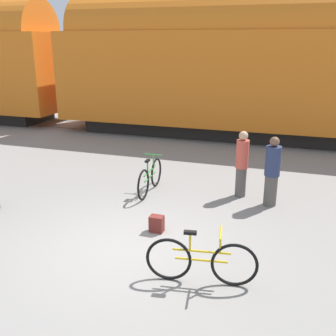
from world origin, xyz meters
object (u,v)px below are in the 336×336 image
at_px(freight_train, 224,63).
at_px(bicycle_yellow, 201,261).
at_px(backpack, 157,224).
at_px(bicycle_green, 150,177).
at_px(person_in_red, 242,164).
at_px(person_in_navy, 272,172).

relative_size(freight_train, bicycle_yellow, 23.47).
distance_m(bicycle_yellow, backpack, 1.94).
bearing_deg(bicycle_green, bicycle_yellow, -58.09).
height_order(freight_train, backpack, freight_train).
xyz_separation_m(freight_train, person_in_red, (1.68, -6.35, -2.04)).
bearing_deg(person_in_navy, backpack, 124.95).
relative_size(bicycle_green, person_in_red, 1.06).
height_order(freight_train, bicycle_yellow, freight_train).
height_order(person_in_red, backpack, person_in_red).
xyz_separation_m(freight_train, bicycle_yellow, (1.61, -10.27, -2.49)).
height_order(person_in_red, person_in_navy, same).
height_order(bicycle_yellow, person_in_red, person_in_red).
relative_size(bicycle_green, person_in_navy, 1.06).
distance_m(bicycle_yellow, bicycle_green, 4.07).
distance_m(bicycle_yellow, person_in_red, 3.95).
distance_m(bicycle_green, backpack, 2.20).
relative_size(freight_train, backpack, 122.40).
bearing_deg(person_in_red, backpack, 64.41).
distance_m(person_in_red, person_in_navy, 0.83).
bearing_deg(freight_train, person_in_navy, -70.13).
bearing_deg(freight_train, bicycle_green, -94.56).
bearing_deg(freight_train, backpack, -87.79).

